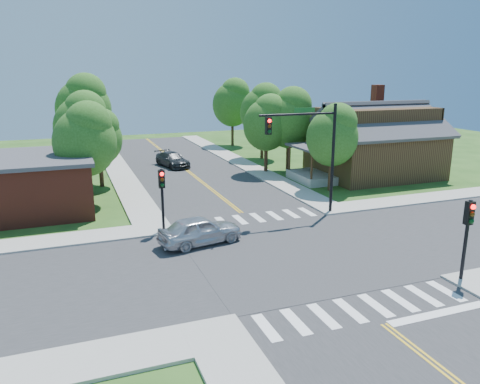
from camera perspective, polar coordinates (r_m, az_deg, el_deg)
name	(u,v)px	position (r m, az deg, el deg)	size (l,w,h in m)	color
ground	(293,254)	(24.60, 6.44, -7.48)	(100.00, 100.00, 0.00)	#224816
road_ns	(293,253)	(24.59, 6.44, -7.43)	(10.00, 90.00, 0.04)	#2D2D30
road_ew	(293,253)	(24.59, 6.44, -7.42)	(90.00, 10.00, 0.04)	#2D2D30
intersection_patch	(293,254)	(24.60, 6.44, -7.48)	(10.20, 10.20, 0.06)	#2D2D30
sidewalk_ne	(368,171)	(45.57, 15.29, 2.50)	(40.00, 40.00, 0.14)	#9E9B93
crosswalk_north	(249,218)	(29.90, 1.08, -3.25)	(8.85, 2.00, 0.01)	white
crosswalk_south	(363,308)	(19.78, 14.78, -13.49)	(8.85, 2.00, 0.01)	white
centerline	(293,253)	(24.58, 6.44, -7.38)	(0.30, 90.00, 0.01)	yellow
stop_bar	(439,314)	(20.34, 23.04, -13.57)	(4.60, 0.45, 0.09)	white
signal_mast_ne	(310,142)	(29.91, 8.59, 6.06)	(5.30, 0.42, 7.20)	black
signal_pole_se	(468,225)	(22.71, 26.04, -3.67)	(0.34, 0.42, 3.80)	black
signal_pole_nw	(162,189)	(27.09, -9.48, 0.42)	(0.34, 0.42, 3.80)	black
house_ne	(374,139)	(43.35, 16.03, 6.23)	(13.05, 8.80, 7.11)	#331C12
building_nw	(11,185)	(34.45, -26.17, 0.80)	(10.40, 8.40, 3.73)	maroon
tree_e_a	(334,134)	(36.93, 11.35, 6.99)	(4.04, 3.84, 6.87)	#382314
tree_e_b	(290,116)	(43.44, 6.11, 9.16)	(4.63, 4.40, 7.87)	#382314
tree_e_c	(263,109)	(50.03, 2.86, 10.05)	(4.73, 4.49, 8.03)	#382314
tree_e_d	(233,101)	(59.01, -0.85, 10.99)	(4.94, 4.69, 8.40)	#382314
tree_w_a	(86,138)	(33.81, -18.27, 6.32)	(4.28, 4.07, 7.28)	#382314
tree_w_b	(83,123)	(40.25, -18.56, 7.93)	(4.54, 4.32, 7.73)	#382314
tree_w_c	(84,105)	(48.63, -18.45, 9.99)	(5.32, 5.05, 9.04)	#382314
tree_w_d	(77,115)	(57.77, -19.25, 8.85)	(3.81, 3.62, 6.48)	#382314
tree_house	(267,121)	(42.88, 3.37, 8.59)	(4.26, 4.05, 7.24)	#382314
tree_bldg	(100,136)	(39.17, -16.75, 6.57)	(3.74, 3.55, 6.35)	#382314
car_silver	(200,231)	(25.53, -4.89, -4.73)	(4.83, 2.64, 1.56)	silver
car_dgrey	(172,160)	(46.46, -8.24, 3.88)	(3.05, 5.12, 1.39)	#272A2C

